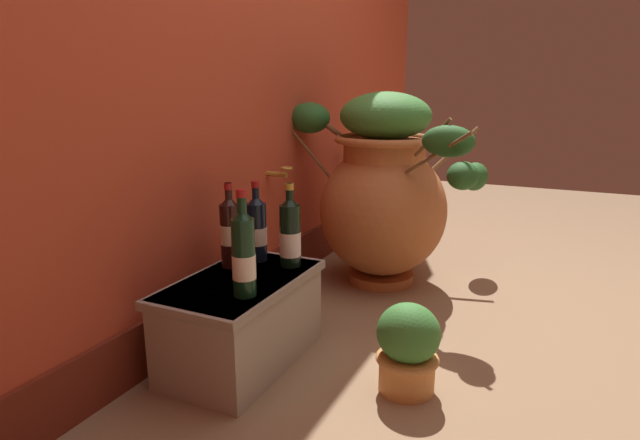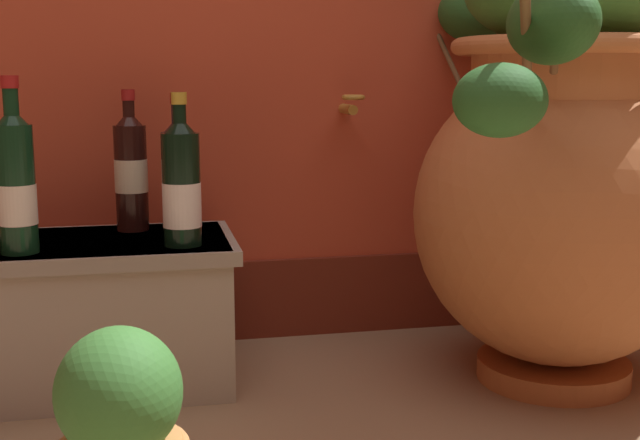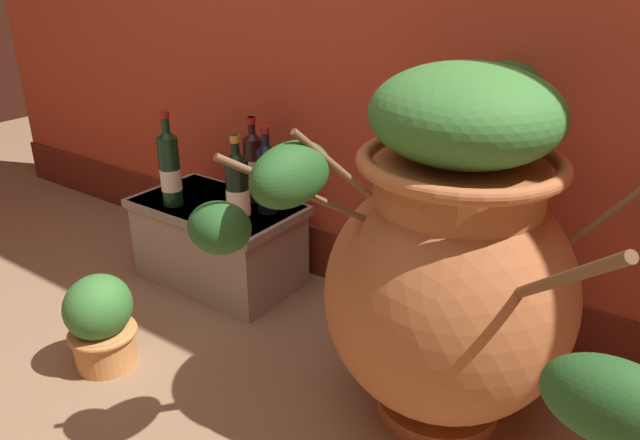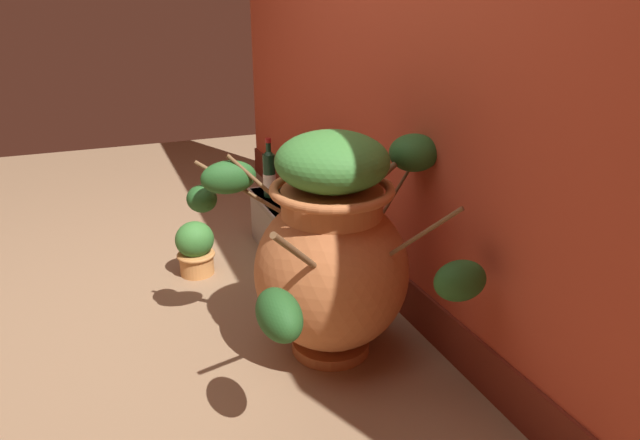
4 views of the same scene
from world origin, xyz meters
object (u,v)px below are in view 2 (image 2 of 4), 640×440
wine_bottle_left (181,183)px  wine_bottle_middle (16,181)px  wine_bottle_right (179,174)px  potted_shrub (120,425)px  terracotta_urn (564,170)px  wine_bottle_back (131,168)px

wine_bottle_left → wine_bottle_middle: 0.31m
wine_bottle_right → potted_shrub: size_ratio=1.03×
wine_bottle_right → wine_bottle_left: bearing=-91.1°
wine_bottle_left → potted_shrub: (-0.12, -0.49, -0.29)m
potted_shrub → wine_bottle_right: bearing=78.9°
terracotta_urn → wine_bottle_right: size_ratio=3.49×
wine_bottle_right → wine_bottle_back: bearing=154.9°
wine_bottle_left → wine_bottle_right: size_ratio=1.01×
wine_bottle_middle → wine_bottle_back: size_ratio=1.10×
terracotta_urn → wine_bottle_left: (-0.79, 0.09, -0.02)m
wine_bottle_left → wine_bottle_middle: size_ratio=0.90×
terracotta_urn → wine_bottle_right: terracotta_urn is taller
wine_bottle_left → terracotta_urn: bearing=-6.3°
wine_bottle_left → wine_bottle_back: size_ratio=0.99×
wine_bottle_left → potted_shrub: wine_bottle_left is taller
wine_bottle_back → potted_shrub: 0.74m
wine_bottle_left → wine_bottle_middle: (-0.31, -0.01, 0.02)m
wine_bottle_back → terracotta_urn: bearing=-17.4°
wine_bottle_middle → wine_bottle_right: wine_bottle_middle is taller
wine_bottle_left → wine_bottle_back: wine_bottle_back is taller
terracotta_urn → potted_shrub: (-0.91, -0.40, -0.31)m
wine_bottle_left → wine_bottle_right: bearing=88.9°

